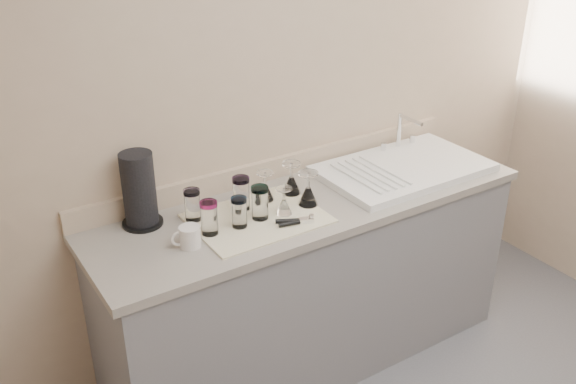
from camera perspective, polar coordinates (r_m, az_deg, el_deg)
room_envelope at (r=1.86m, az=23.91°, el=3.07°), size 3.54×3.50×2.52m
counter_unit at (r=3.13m, az=1.92°, el=-7.97°), size 2.06×0.62×0.90m
sink_unit at (r=3.21m, az=10.19°, el=2.14°), size 0.82×0.50×0.22m
dish_towel at (r=2.73m, az=-2.74°, el=-2.33°), size 0.55×0.42×0.01m
tumbler_teal at (r=2.71m, az=-8.49°, el=-1.13°), size 0.07×0.07×0.14m
tumbler_purple at (r=2.77m, az=-4.18°, el=-0.10°), size 0.08×0.08×0.15m
tumbler_magenta at (r=2.60m, az=-7.02°, el=-2.27°), size 0.07×0.07×0.14m
tumbler_blue at (r=2.64m, az=-4.35°, el=-1.78°), size 0.07×0.07×0.13m
tumbler_lavender at (r=2.69m, az=-2.51°, el=-0.93°), size 0.07×0.07×0.15m
goblet_back_left at (r=2.86m, az=-2.02°, el=0.14°), size 0.08×0.08×0.13m
goblet_back_right at (r=2.91m, az=0.31°, el=0.81°), size 0.08×0.08×0.15m
goblet_front_left at (r=2.74m, az=-0.36°, el=-1.16°), size 0.07×0.07×0.12m
goblet_front_right at (r=2.81m, az=1.80°, el=-0.15°), size 0.09×0.09×0.15m
can_opener at (r=2.68m, az=0.66°, el=-2.63°), size 0.16×0.09×0.02m
white_mug at (r=2.55m, az=-8.77°, el=-3.96°), size 0.13×0.10×0.09m
paper_towel_roll at (r=2.69m, az=-13.09°, el=0.12°), size 0.17×0.17×0.32m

